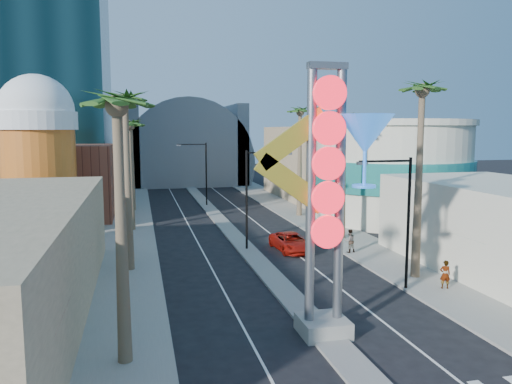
% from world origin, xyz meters
% --- Properties ---
extents(ground, '(240.00, 240.00, 0.00)m').
position_xyz_m(ground, '(0.00, 0.00, 0.00)').
color(ground, black).
rests_on(ground, ground).
extents(sidewalk_west, '(5.00, 100.00, 0.15)m').
position_xyz_m(sidewalk_west, '(-9.50, 35.00, 0.07)').
color(sidewalk_west, gray).
rests_on(sidewalk_west, ground).
extents(sidewalk_east, '(5.00, 100.00, 0.15)m').
position_xyz_m(sidewalk_east, '(9.50, 35.00, 0.07)').
color(sidewalk_east, gray).
rests_on(sidewalk_east, ground).
extents(median, '(1.60, 84.00, 0.15)m').
position_xyz_m(median, '(0.00, 38.00, 0.07)').
color(median, gray).
rests_on(median, ground).
extents(hotel_tower, '(20.00, 20.00, 50.00)m').
position_xyz_m(hotel_tower, '(-22.00, 52.00, 25.00)').
color(hotel_tower, black).
rests_on(hotel_tower, ground).
extents(brick_filler_west, '(10.00, 10.00, 8.00)m').
position_xyz_m(brick_filler_west, '(-16.00, 38.00, 4.00)').
color(brick_filler_west, brown).
rests_on(brick_filler_west, ground).
extents(filler_east, '(10.00, 20.00, 10.00)m').
position_xyz_m(filler_east, '(16.00, 48.00, 5.00)').
color(filler_east, '#998362').
rests_on(filler_east, ground).
extents(beer_mug, '(7.00, 7.00, 14.50)m').
position_xyz_m(beer_mug, '(-17.00, 30.00, 7.84)').
color(beer_mug, '#CC611B').
rests_on(beer_mug, ground).
extents(turquoise_building, '(16.60, 16.60, 10.60)m').
position_xyz_m(turquoise_building, '(18.00, 30.00, 5.25)').
color(turquoise_building, beige).
rests_on(turquoise_building, ground).
extents(canopy, '(22.00, 16.00, 22.00)m').
position_xyz_m(canopy, '(0.00, 72.00, 4.31)').
color(canopy, slate).
rests_on(canopy, ground).
extents(neon_sign, '(6.53, 2.60, 12.55)m').
position_xyz_m(neon_sign, '(0.82, 2.96, 7.31)').
color(neon_sign, gray).
rests_on(neon_sign, ground).
extents(streetlight_0, '(3.79, 0.25, 8.00)m').
position_xyz_m(streetlight_0, '(0.55, 20.00, 4.88)').
color(streetlight_0, black).
rests_on(streetlight_0, ground).
extents(streetlight_1, '(3.79, 0.25, 8.00)m').
position_xyz_m(streetlight_1, '(-0.55, 44.00, 4.88)').
color(streetlight_1, black).
rests_on(streetlight_1, ground).
extents(streetlight_2, '(3.45, 0.25, 8.00)m').
position_xyz_m(streetlight_2, '(6.72, 8.00, 4.83)').
color(streetlight_2, black).
rests_on(streetlight_2, ground).
extents(palm_0, '(2.40, 2.40, 11.70)m').
position_xyz_m(palm_0, '(-9.00, 2.00, 9.93)').
color(palm_0, brown).
rests_on(palm_0, ground).
extents(palm_1, '(2.40, 2.40, 12.70)m').
position_xyz_m(palm_1, '(-9.00, 16.00, 10.82)').
color(palm_1, brown).
rests_on(palm_1, ground).
extents(palm_2, '(2.40, 2.40, 11.20)m').
position_xyz_m(palm_2, '(-9.00, 30.00, 9.48)').
color(palm_2, brown).
rests_on(palm_2, ground).
extents(palm_3, '(2.40, 2.40, 11.20)m').
position_xyz_m(palm_3, '(-9.00, 42.00, 9.48)').
color(palm_3, brown).
rests_on(palm_3, ground).
extents(palm_5, '(2.40, 2.40, 13.20)m').
position_xyz_m(palm_5, '(9.00, 10.00, 11.27)').
color(palm_5, brown).
rests_on(palm_5, ground).
extents(palm_6, '(2.40, 2.40, 11.70)m').
position_xyz_m(palm_6, '(9.00, 22.00, 9.93)').
color(palm_6, brown).
rests_on(palm_6, ground).
extents(palm_7, '(2.40, 2.40, 12.70)m').
position_xyz_m(palm_7, '(9.00, 34.00, 10.82)').
color(palm_7, brown).
rests_on(palm_7, ground).
extents(red_pickup, '(2.64, 5.25, 1.42)m').
position_xyz_m(red_pickup, '(3.40, 18.99, 0.71)').
color(red_pickup, '#B1180D').
rests_on(red_pickup, ground).
extents(pedestrian_a, '(0.72, 0.57, 1.72)m').
position_xyz_m(pedestrian_a, '(9.41, 7.38, 1.01)').
color(pedestrian_a, gray).
rests_on(pedestrian_a, sidewalk_east).
extents(pedestrian_b, '(0.96, 0.79, 1.81)m').
position_xyz_m(pedestrian_b, '(7.50, 16.94, 1.06)').
color(pedestrian_b, gray).
rests_on(pedestrian_b, sidewalk_east).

